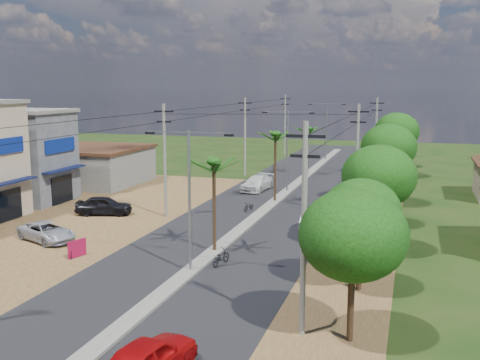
% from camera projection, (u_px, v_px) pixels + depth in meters
% --- Properties ---
extents(ground, '(160.00, 160.00, 0.00)m').
position_uv_depth(ground, '(191.00, 273.00, 31.53)').
color(ground, black).
rests_on(ground, ground).
extents(road, '(12.00, 110.00, 0.04)m').
position_uv_depth(road, '(260.00, 214.00, 45.66)').
color(road, black).
rests_on(road, ground).
extents(median, '(1.00, 90.00, 0.18)m').
position_uv_depth(median, '(269.00, 206.00, 48.47)').
color(median, '#605E56').
rests_on(median, ground).
extents(dirt_lot_west, '(18.00, 46.00, 0.04)m').
position_uv_depth(dirt_lot_west, '(50.00, 221.00, 43.43)').
color(dirt_lot_west, '#52351C').
rests_on(dirt_lot_west, ground).
extents(dirt_shoulder_east, '(5.00, 90.00, 0.03)m').
position_uv_depth(dirt_shoulder_east, '(367.00, 222.00, 43.18)').
color(dirt_shoulder_east, '#52351C').
rests_on(dirt_shoulder_east, ground).
extents(shophouse_grey, '(9.00, 6.40, 8.30)m').
position_uv_depth(shophouse_grey, '(22.00, 156.00, 50.43)').
color(shophouse_grey, '#47494E').
rests_on(shophouse_grey, ground).
extents(low_shed, '(10.40, 10.40, 3.95)m').
position_uv_depth(low_shed, '(93.00, 165.00, 59.93)').
color(low_shed, '#605E56').
rests_on(low_shed, ground).
extents(tree_east_a, '(4.40, 4.40, 6.37)m').
position_uv_depth(tree_east_a, '(353.00, 235.00, 22.36)').
color(tree_east_a, black).
rests_on(tree_east_a, ground).
extents(tree_east_b, '(4.00, 4.00, 5.83)m').
position_uv_depth(tree_east_b, '(361.00, 212.00, 28.14)').
color(tree_east_b, black).
rests_on(tree_east_b, ground).
extents(tree_east_c, '(4.60, 4.60, 6.83)m').
position_uv_depth(tree_east_c, '(379.00, 176.00, 34.49)').
color(tree_east_c, black).
rests_on(tree_east_c, ground).
extents(tree_east_d, '(4.20, 4.20, 6.13)m').
position_uv_depth(tree_east_d, '(380.00, 169.00, 41.26)').
color(tree_east_d, black).
rests_on(tree_east_d, ground).
extents(tree_east_e, '(4.80, 4.80, 7.14)m').
position_uv_depth(tree_east_e, '(389.00, 147.00, 48.61)').
color(tree_east_e, black).
rests_on(tree_east_e, ground).
extents(tree_east_f, '(3.80, 3.80, 5.52)m').
position_uv_depth(tree_east_f, '(388.00, 151.00, 56.46)').
color(tree_east_f, black).
rests_on(tree_east_f, ground).
extents(tree_east_g, '(5.00, 5.00, 7.38)m').
position_uv_depth(tree_east_g, '(397.00, 131.00, 63.60)').
color(tree_east_g, black).
rests_on(tree_east_g, ground).
extents(tree_east_h, '(4.40, 4.40, 6.52)m').
position_uv_depth(tree_east_h, '(396.00, 131.00, 71.32)').
color(tree_east_h, black).
rests_on(tree_east_h, ground).
extents(palm_median_near, '(2.00, 2.00, 6.15)m').
position_uv_depth(palm_median_near, '(214.00, 166.00, 34.38)').
color(palm_median_near, black).
rests_on(palm_median_near, ground).
extents(palm_median_mid, '(2.00, 2.00, 6.55)m').
position_uv_depth(palm_median_mid, '(275.00, 137.00, 49.39)').
color(palm_median_mid, black).
rests_on(palm_median_mid, ground).
extents(palm_median_far, '(2.00, 2.00, 5.85)m').
position_uv_depth(palm_median_far, '(308.00, 130.00, 64.57)').
color(palm_median_far, black).
rests_on(palm_median_far, ground).
extents(streetlight_near, '(5.10, 0.18, 8.00)m').
position_uv_depth(streetlight_near, '(189.00, 189.00, 30.73)').
color(streetlight_near, gray).
rests_on(streetlight_near, ground).
extents(streetlight_mid, '(5.10, 0.18, 8.00)m').
position_uv_depth(streetlight_mid, '(288.00, 144.00, 54.28)').
color(streetlight_mid, gray).
rests_on(streetlight_mid, ground).
extents(streetlight_far, '(5.10, 0.18, 8.00)m').
position_uv_depth(streetlight_far, '(326.00, 126.00, 77.83)').
color(streetlight_far, gray).
rests_on(streetlight_far, ground).
extents(utility_pole_w_b, '(1.60, 0.24, 9.00)m').
position_uv_depth(utility_pole_w_b, '(165.00, 158.00, 44.08)').
color(utility_pole_w_b, '#605E56').
rests_on(utility_pole_w_b, ground).
extents(utility_pole_w_c, '(1.60, 0.24, 9.00)m').
position_uv_depth(utility_pole_w_c, '(245.00, 135.00, 64.80)').
color(utility_pole_w_c, '#605E56').
rests_on(utility_pole_w_c, ground).
extents(utility_pole_w_d, '(1.60, 0.24, 9.00)m').
position_uv_depth(utility_pole_w_d, '(285.00, 123.00, 84.59)').
color(utility_pole_w_d, '#605E56').
rests_on(utility_pole_w_d, ground).
extents(utility_pole_e_a, '(1.60, 0.24, 9.00)m').
position_uv_depth(utility_pole_e_a, '(304.00, 225.00, 22.90)').
color(utility_pole_e_a, '#605E56').
rests_on(utility_pole_e_a, ground).
extents(utility_pole_e_b, '(1.60, 0.24, 9.00)m').
position_uv_depth(utility_pole_e_b, '(357.00, 159.00, 43.62)').
color(utility_pole_e_b, '#605E56').
rests_on(utility_pole_e_b, ground).
extents(utility_pole_e_c, '(1.60, 0.24, 9.00)m').
position_uv_depth(utility_pole_e_c, '(376.00, 135.00, 64.35)').
color(utility_pole_e_c, '#605E56').
rests_on(utility_pole_e_c, ground).
extents(car_red_near, '(2.58, 4.72, 1.52)m').
position_uv_depth(car_red_near, '(148.00, 359.00, 20.02)').
color(car_red_near, '#980809').
rests_on(car_red_near, ground).
extents(car_silver_mid, '(1.67, 4.39, 1.43)m').
position_uv_depth(car_silver_mid, '(314.00, 221.00, 40.65)').
color(car_silver_mid, '#ADB0B6').
rests_on(car_silver_mid, ground).
extents(car_white_far, '(2.61, 5.22, 1.46)m').
position_uv_depth(car_white_far, '(257.00, 183.00, 55.97)').
color(car_white_far, silver).
rests_on(car_white_far, ground).
extents(car_parked_silver, '(5.05, 3.68, 1.28)m').
position_uv_depth(car_parked_silver, '(47.00, 232.00, 37.71)').
color(car_parked_silver, '#ADB0B6').
rests_on(car_parked_silver, ground).
extents(car_parked_dark, '(4.81, 2.96, 1.53)m').
position_uv_depth(car_parked_dark, '(104.00, 206.00, 45.42)').
color(car_parked_dark, black).
rests_on(car_parked_dark, ground).
extents(moto_rider_east, '(0.96, 1.86, 0.93)m').
position_uv_depth(moto_rider_east, '(221.00, 258.00, 32.75)').
color(moto_rider_east, black).
rests_on(moto_rider_east, ground).
extents(moto_rider_west_a, '(0.83, 1.59, 0.79)m').
position_uv_depth(moto_rider_west_a, '(249.00, 207.00, 46.71)').
color(moto_rider_west_a, black).
rests_on(moto_rider_west_a, ground).
extents(moto_rider_west_b, '(0.78, 1.65, 0.96)m').
position_uv_depth(moto_rider_west_b, '(274.00, 169.00, 67.65)').
color(moto_rider_west_b, black).
rests_on(moto_rider_west_b, ground).
extents(roadside_sign, '(0.49, 1.30, 1.11)m').
position_uv_depth(roadside_sign, '(77.00, 249.00, 34.22)').
color(roadside_sign, maroon).
rests_on(roadside_sign, ground).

